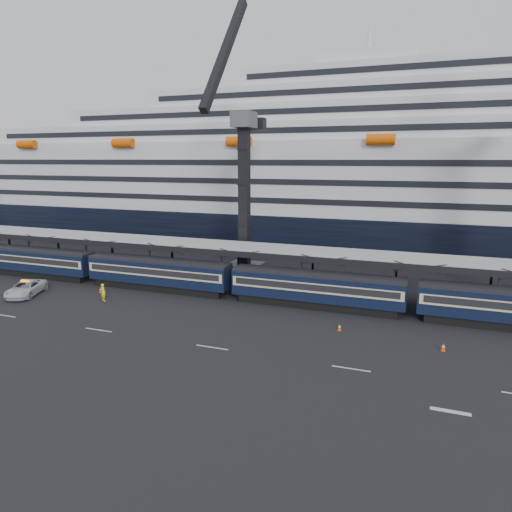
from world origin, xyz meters
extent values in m
plane|color=black|center=(0.00, 0.00, 0.00)|extent=(260.00, 260.00, 0.00)
cube|color=beige|center=(-38.00, -4.00, 0.01)|extent=(3.00, 0.15, 0.02)
cube|color=beige|center=(-26.00, -4.00, 0.01)|extent=(3.00, 0.15, 0.02)
cube|color=beige|center=(-14.00, -4.00, 0.01)|extent=(3.00, 0.15, 0.02)
cube|color=beige|center=(-2.00, -4.00, 0.01)|extent=(3.00, 0.15, 0.02)
cube|color=beige|center=(5.00, -8.00, 0.01)|extent=(2.50, 0.40, 0.02)
cube|color=black|center=(-48.00, 10.00, 0.45)|extent=(17.48, 2.40, 0.90)
cube|color=black|center=(-48.00, 10.00, 2.25)|extent=(19.00, 2.80, 2.70)
cube|color=beige|center=(-48.00, 10.00, 2.55)|extent=(18.62, 2.92, 1.05)
cube|color=black|center=(-48.00, 10.00, 2.60)|extent=(17.86, 2.98, 0.70)
cube|color=black|center=(-48.00, 10.00, 3.75)|extent=(19.00, 2.50, 0.35)
cube|color=black|center=(-28.00, 10.00, 0.45)|extent=(17.48, 2.40, 0.90)
cube|color=black|center=(-28.00, 10.00, 2.25)|extent=(19.00, 2.80, 2.70)
cube|color=beige|center=(-28.00, 10.00, 2.55)|extent=(18.62, 2.92, 1.05)
cube|color=black|center=(-28.00, 10.00, 2.60)|extent=(17.86, 2.98, 0.70)
cube|color=black|center=(-28.00, 10.00, 3.75)|extent=(19.00, 2.50, 0.35)
cube|color=black|center=(-8.00, 10.00, 0.45)|extent=(17.48, 2.40, 0.90)
cube|color=black|center=(-8.00, 10.00, 2.25)|extent=(19.00, 2.80, 2.70)
cube|color=beige|center=(-8.00, 10.00, 2.55)|extent=(18.62, 2.92, 1.05)
cube|color=black|center=(-8.00, 10.00, 2.60)|extent=(17.86, 2.98, 0.70)
cube|color=black|center=(-8.00, 10.00, 3.75)|extent=(19.00, 2.50, 0.35)
cube|color=gray|center=(0.00, 14.00, 5.40)|extent=(130.00, 6.00, 0.25)
cube|color=black|center=(0.00, 11.00, 5.10)|extent=(130.00, 0.25, 0.70)
cube|color=black|center=(0.00, 17.00, 5.10)|extent=(130.00, 0.25, 0.70)
cube|color=black|center=(-60.00, 16.80, 2.70)|extent=(0.25, 0.25, 5.40)
cube|color=black|center=(-50.00, 11.20, 2.70)|extent=(0.25, 0.25, 5.40)
cube|color=black|center=(-50.00, 16.80, 2.70)|extent=(0.25, 0.25, 5.40)
cube|color=black|center=(-40.00, 11.20, 2.70)|extent=(0.25, 0.25, 5.40)
cube|color=black|center=(-40.00, 16.80, 2.70)|extent=(0.25, 0.25, 5.40)
cube|color=black|center=(-30.00, 11.20, 2.70)|extent=(0.25, 0.25, 5.40)
cube|color=black|center=(-30.00, 16.80, 2.70)|extent=(0.25, 0.25, 5.40)
cube|color=black|center=(-20.00, 11.20, 2.70)|extent=(0.25, 0.25, 5.40)
cube|color=black|center=(-20.00, 16.80, 2.70)|extent=(0.25, 0.25, 5.40)
cube|color=black|center=(-10.00, 11.20, 2.70)|extent=(0.25, 0.25, 5.40)
cube|color=black|center=(-10.00, 16.80, 2.70)|extent=(0.25, 0.25, 5.40)
cube|color=black|center=(0.00, 11.20, 2.70)|extent=(0.25, 0.25, 5.40)
cube|color=black|center=(0.00, 16.80, 2.70)|extent=(0.25, 0.25, 5.40)
cube|color=black|center=(10.00, 11.20, 2.70)|extent=(0.25, 0.25, 5.40)
cube|color=black|center=(10.00, 16.80, 2.70)|extent=(0.25, 0.25, 5.40)
cube|color=black|center=(0.00, 46.00, 3.50)|extent=(200.00, 28.00, 7.00)
cube|color=silver|center=(0.00, 46.00, 13.00)|extent=(190.00, 26.88, 12.00)
cube|color=silver|center=(0.00, 46.00, 20.50)|extent=(160.00, 24.64, 3.00)
cube|color=black|center=(0.00, 33.63, 20.50)|extent=(153.60, 0.12, 0.90)
cube|color=silver|center=(0.00, 46.00, 23.50)|extent=(124.00, 21.84, 3.00)
cube|color=black|center=(0.00, 35.03, 23.50)|extent=(119.04, 0.12, 0.90)
cube|color=silver|center=(0.00, 46.00, 26.50)|extent=(90.00, 19.04, 3.00)
cube|color=black|center=(0.00, 36.43, 26.50)|extent=(86.40, 0.12, 0.90)
cube|color=silver|center=(0.00, 46.00, 29.50)|extent=(56.00, 16.24, 3.00)
cube|color=black|center=(0.00, 37.83, 29.50)|extent=(53.76, 0.12, 0.90)
cube|color=silver|center=(-8.00, 46.00, 32.00)|extent=(16.00, 12.00, 2.50)
cylinder|color=#DD5106|center=(-70.00, 31.96, 18.80)|extent=(4.00, 1.60, 1.60)
cylinder|color=#DD5106|center=(-48.00, 31.96, 18.80)|extent=(4.00, 1.60, 1.60)
cylinder|color=#DD5106|center=(-26.00, 31.96, 18.80)|extent=(4.00, 1.60, 1.60)
cylinder|color=#DD5106|center=(-4.00, 31.96, 18.80)|extent=(4.00, 1.60, 1.60)
cube|color=#484B4F|center=(-20.00, 19.00, 1.00)|extent=(4.50, 4.50, 2.00)
cube|color=black|center=(-20.00, 19.00, 11.00)|extent=(1.30, 1.30, 18.00)
cube|color=#484B4F|center=(-20.00, 19.00, 21.00)|extent=(2.60, 3.20, 2.00)
cube|color=black|center=(-20.00, 13.21, 27.89)|extent=(0.90, 12.26, 14.37)
cube|color=black|center=(-20.00, 21.52, 21.00)|extent=(0.90, 5.04, 0.90)
cube|color=black|center=(-20.00, 24.04, 20.80)|extent=(2.20, 1.60, 1.60)
imported|color=silver|center=(-41.68, 2.37, 0.87)|extent=(4.79, 6.84, 1.73)
imported|color=#F7FF0D|center=(-31.54, 3.80, 1.02)|extent=(0.88, 0.76, 2.04)
cube|color=#DD5106|center=(-42.97, 5.93, 0.02)|extent=(0.34, 0.34, 0.04)
cone|color=#DD5106|center=(-42.97, 5.93, 0.36)|extent=(0.29, 0.29, 0.65)
cylinder|color=white|center=(-42.97, 5.93, 0.36)|extent=(0.24, 0.24, 0.11)
cube|color=#DD5106|center=(-34.03, 6.39, 0.02)|extent=(0.36, 0.36, 0.04)
cone|color=#DD5106|center=(-34.03, 6.39, 0.38)|extent=(0.31, 0.31, 0.69)
cylinder|color=white|center=(-34.03, 6.39, 0.38)|extent=(0.26, 0.26, 0.11)
cube|color=#DD5106|center=(-4.29, 3.85, 0.02)|extent=(0.34, 0.34, 0.04)
cone|color=#DD5106|center=(-4.29, 3.85, 0.36)|extent=(0.29, 0.29, 0.65)
cylinder|color=white|center=(-4.29, 3.85, 0.36)|extent=(0.24, 0.24, 0.11)
cube|color=#DD5106|center=(4.87, 2.14, 0.02)|extent=(0.37, 0.37, 0.04)
cone|color=#DD5106|center=(4.87, 2.14, 0.39)|extent=(0.31, 0.31, 0.70)
cylinder|color=white|center=(4.87, 2.14, 0.39)|extent=(0.26, 0.26, 0.12)
camera|label=1|loc=(2.34, -37.55, 16.07)|focal=32.00mm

